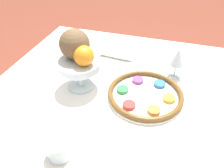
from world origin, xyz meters
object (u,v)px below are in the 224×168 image
object	(u,v)px
orange_fruit	(84,56)
coconut	(74,44)
napkin_roll	(116,54)
seder_plate	(145,94)
wine_glass	(178,58)
fruit_stand	(79,67)
bread_plate	(82,56)
cup_near	(59,148)

from	to	relation	value
orange_fruit	coconut	xyz separation A→B (m)	(0.05, -0.04, 0.02)
napkin_roll	coconut	bearing A→B (deg)	68.48
napkin_roll	seder_plate	bearing A→B (deg)	127.12
wine_glass	orange_fruit	world-z (taller)	orange_fruit
fruit_stand	bread_plate	world-z (taller)	fruit_stand
seder_plate	fruit_stand	size ratio (longest dim) A/B	1.71
wine_glass	bread_plate	size ratio (longest dim) A/B	0.88
wine_glass	cup_near	world-z (taller)	wine_glass
wine_glass	coconut	size ratio (longest dim) A/B	1.17
napkin_roll	orange_fruit	bearing A→B (deg)	81.27
napkin_roll	wine_glass	bearing A→B (deg)	164.94
bread_plate	cup_near	xyz separation A→B (m)	(-0.16, 0.54, 0.02)
fruit_stand	orange_fruit	size ratio (longest dim) A/B	2.25
seder_plate	coconut	bearing A→B (deg)	-2.43
coconut	cup_near	bearing A→B (deg)	104.64
orange_fruit	bread_plate	size ratio (longest dim) A/B	0.50
wine_glass	orange_fruit	size ratio (longest dim) A/B	1.78
wine_glass	napkin_roll	xyz separation A→B (m)	(0.29, -0.08, -0.08)
fruit_stand	cup_near	world-z (taller)	fruit_stand
coconut	seder_plate	bearing A→B (deg)	177.57
orange_fruit	napkin_roll	xyz separation A→B (m)	(-0.04, -0.28, -0.15)
fruit_stand	seder_plate	bearing A→B (deg)	-177.89
coconut	cup_near	size ratio (longest dim) A/B	1.57
coconut	napkin_roll	world-z (taller)	coconut
wine_glass	orange_fruit	xyz separation A→B (m)	(0.34, 0.21, 0.07)
seder_plate	bread_plate	distance (m)	0.41
cup_near	fruit_stand	bearing A→B (deg)	-77.61
wine_glass	fruit_stand	bearing A→B (deg)	26.86
orange_fruit	bread_plate	xyz separation A→B (m)	(0.12, -0.23, -0.16)
orange_fruit	cup_near	bearing A→B (deg)	96.98
fruit_stand	cup_near	bearing A→B (deg)	102.39
bread_plate	seder_plate	bearing A→B (deg)	150.34
bread_plate	napkin_roll	bearing A→B (deg)	-161.91
orange_fruit	cup_near	xyz separation A→B (m)	(-0.04, 0.31, -0.13)
orange_fruit	coconut	world-z (taller)	coconut
wine_glass	bread_plate	xyz separation A→B (m)	(0.46, -0.03, -0.09)
orange_fruit	napkin_roll	size ratio (longest dim) A/B	0.45
seder_plate	fruit_stand	distance (m)	0.29
seder_plate	napkin_roll	size ratio (longest dim) A/B	1.74
bread_plate	napkin_roll	size ratio (longest dim) A/B	0.91
seder_plate	orange_fruit	distance (m)	0.28
orange_fruit	coconut	distance (m)	0.07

